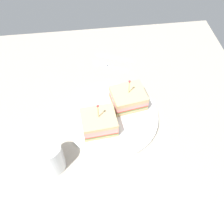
% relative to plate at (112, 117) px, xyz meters
% --- Properties ---
extents(ground_plane, '(0.93, 0.93, 0.02)m').
position_rel_plate_xyz_m(ground_plane, '(0.00, 0.00, -0.02)').
color(ground_plane, '#9E9384').
extents(plate, '(0.28, 0.28, 0.01)m').
position_rel_plate_xyz_m(plate, '(0.00, 0.00, 0.00)').
color(plate, white).
rests_on(plate, ground_plane).
extents(sandwich_half_front, '(0.10, 0.11, 0.10)m').
position_rel_plate_xyz_m(sandwich_half_front, '(-0.04, 0.06, 0.03)').
color(sandwich_half_front, tan).
rests_on(sandwich_half_front, plate).
extents(sandwich_half_back, '(0.09, 0.10, 0.10)m').
position_rel_plate_xyz_m(sandwich_half_back, '(0.04, -0.04, 0.03)').
color(sandwich_half_back, tan).
rests_on(sandwich_half_back, plate).
extents(drink_glass, '(0.07, 0.07, 0.10)m').
position_rel_plate_xyz_m(drink_glass, '(0.13, -0.17, 0.04)').
color(drink_glass, beige).
rests_on(drink_glass, ground_plane).
extents(fork, '(0.07, 0.12, 0.00)m').
position_rel_plate_xyz_m(fork, '(-0.24, 0.01, -0.00)').
color(fork, silver).
rests_on(fork, ground_plane).
extents(knife, '(0.06, 0.13, 0.00)m').
position_rel_plate_xyz_m(knife, '(-0.28, 0.04, -0.00)').
color(knife, silver).
rests_on(knife, ground_plane).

